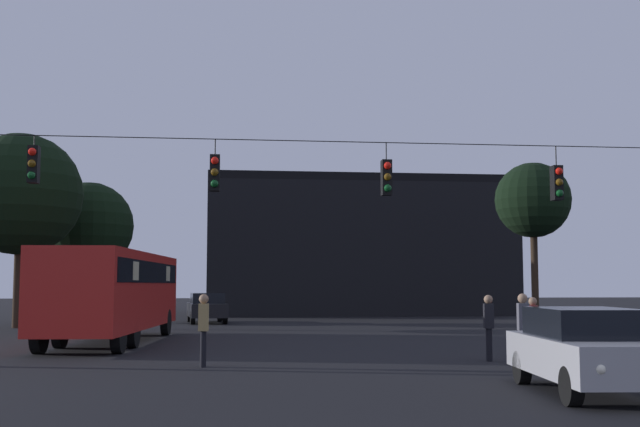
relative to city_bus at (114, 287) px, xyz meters
The scene contains 13 objects.
ground_plane 7.50m from the city_bus, 37.41° to the left, with size 168.00×168.00×0.00m, color black.
overhead_signal_span 9.02m from the city_bus, 49.12° to the right, with size 21.61×0.44×6.51m.
city_bus is the anchor object (origin of this frame).
car_near_right 17.00m from the city_bus, 52.67° to the right, with size 2.18×4.46×1.52m.
car_far_left 13.87m from the city_bus, 78.79° to the left, with size 2.25×4.47×1.52m.
pedestrian_crossing_left 12.91m from the city_bus, 35.29° to the right, with size 0.31×0.40×1.68m.
pedestrian_crossing_center 13.87m from the city_bus, 31.89° to the right, with size 0.34×0.41×1.62m.
pedestrian_crossing_right 14.07m from the city_bus, 39.30° to the right, with size 0.31×0.40×1.73m.
pedestrian_near_bus 8.81m from the city_bus, 68.01° to the right, with size 0.24×0.36×1.72m.
corner_building 29.20m from the city_bus, 65.20° to the left, with size 19.52×12.67×8.84m.
tree_left_silhouette 20.67m from the city_bus, 25.86° to the left, with size 3.60×3.60×7.78m.
tree_behind_building 12.05m from the city_bus, 120.29° to the left, with size 5.58×5.58×8.86m.
tree_right_far 15.44m from the city_bus, 103.36° to the left, with size 4.60×4.60×7.29m.
Camera 1 is at (-1.83, -7.03, 1.94)m, focal length 44.07 mm.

